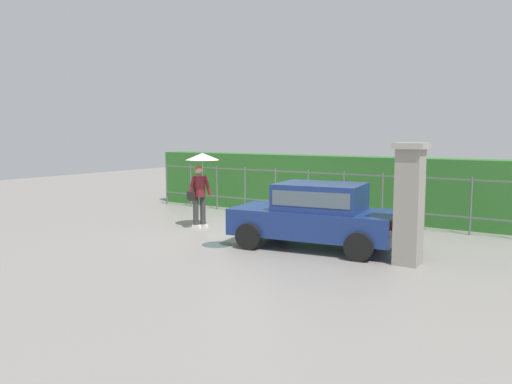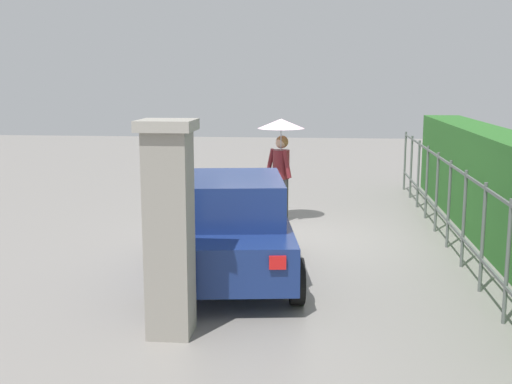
% 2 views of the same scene
% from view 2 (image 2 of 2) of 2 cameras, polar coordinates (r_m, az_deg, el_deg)
% --- Properties ---
extents(ground_plane, '(40.00, 40.00, 0.00)m').
position_cam_2_polar(ground_plane, '(11.67, 2.32, -4.15)').
color(ground_plane, gray).
extents(car, '(3.90, 2.26, 1.48)m').
position_cam_2_polar(car, '(9.31, -2.25, -2.72)').
color(car, navy).
rests_on(car, ground).
extents(pedestrian, '(0.92, 0.92, 2.07)m').
position_cam_2_polar(pedestrian, '(12.87, 2.17, 3.93)').
color(pedestrian, '#333333').
rests_on(pedestrian, ground).
extents(gate_pillar, '(0.60, 0.60, 2.42)m').
position_cam_2_polar(gate_pillar, '(7.17, -7.66, -3.10)').
color(gate_pillar, gray).
rests_on(gate_pillar, ground).
extents(fence_section, '(11.72, 0.05, 1.50)m').
position_cam_2_polar(fence_section, '(11.39, 16.68, -0.68)').
color(fence_section, '#59605B').
rests_on(fence_section, ground).
extents(hedge_row, '(12.67, 0.90, 1.90)m').
position_cam_2_polar(hedge_row, '(11.59, 21.34, -0.14)').
color(hedge_row, '#2D6B28').
rests_on(hedge_row, ground).
extents(puddle_near, '(0.72, 0.72, 0.00)m').
position_cam_2_polar(puddle_near, '(11.66, -5.75, -4.20)').
color(puddle_near, '#4C545B').
rests_on(puddle_near, ground).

